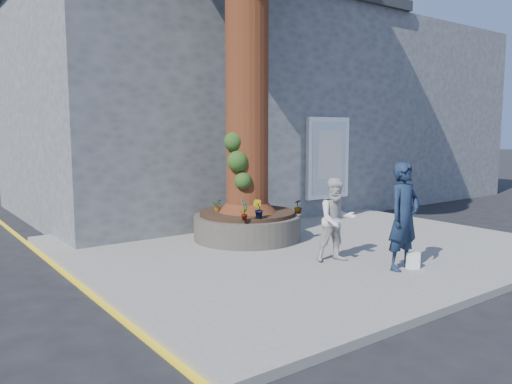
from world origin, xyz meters
TOP-DOWN VIEW (x-y plane):
  - ground at (0.00, 0.00)m, footprint 120.00×120.00m
  - pavement at (1.50, 1.00)m, footprint 9.00×8.00m
  - yellow_line at (-3.05, 1.00)m, footprint 0.10×30.00m
  - stone_shop at (2.50, 7.20)m, footprint 10.30×8.30m
  - neighbour_shop at (10.50, 7.20)m, footprint 6.00×8.00m
  - planter at (0.80, 2.00)m, footprint 2.30×2.30m
  - man at (1.51, -1.50)m, footprint 0.66×0.44m
  - woman at (1.00, -0.46)m, footprint 0.88×0.78m
  - shopping_bag at (1.69, -1.59)m, footprint 0.23×0.19m
  - plant_a at (0.12, 1.15)m, footprint 0.25×0.24m
  - plant_b at (0.45, 1.15)m, footprint 0.27×0.27m
  - plant_c at (1.49, 1.15)m, footprint 0.17×0.17m
  - plant_d at (0.28, 2.36)m, footprint 0.31×0.32m

SIDE VIEW (x-z plane):
  - ground at x=0.00m, z-range 0.00..0.00m
  - yellow_line at x=-3.05m, z-range 0.00..0.01m
  - pavement at x=1.50m, z-range 0.00..0.12m
  - shopping_bag at x=1.69m, z-range 0.12..0.40m
  - planter at x=0.80m, z-range 0.11..0.71m
  - plant_d at x=0.28m, z-range 0.72..0.98m
  - woman at x=1.00m, z-range 0.12..1.61m
  - plant_c at x=1.49m, z-range 0.72..1.01m
  - plant_b at x=0.45m, z-range 0.72..1.10m
  - plant_a at x=0.12m, z-range 0.72..1.12m
  - man at x=1.51m, z-range 0.12..1.92m
  - neighbour_shop at x=10.50m, z-range 0.00..6.00m
  - stone_shop at x=2.50m, z-range 0.01..6.31m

